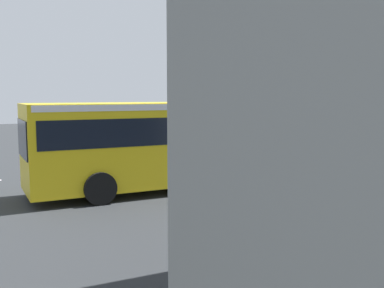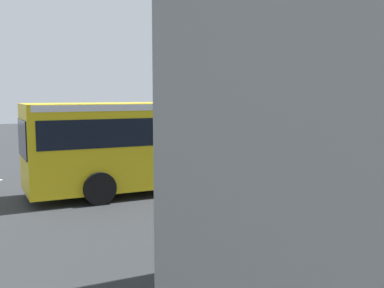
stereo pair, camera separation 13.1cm
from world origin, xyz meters
name	(u,v)px [view 2 (the right image)]	position (x,y,z in m)	size (l,w,h in m)	color
ground	(147,183)	(0.00, 0.00, 0.00)	(80.00, 80.00, 0.00)	#2D3033
city_bus	(188,137)	(-1.15, 1.28, 1.88)	(11.54, 2.85, 3.15)	yellow
pedestrian	(82,152)	(1.62, -3.90, 0.89)	(0.38, 0.38, 1.79)	#2D2D38
traffic_sign	(265,124)	(-7.95, -3.42, 1.89)	(0.08, 0.60, 2.80)	slate
lane_dash_leftmost	(235,162)	(-6.00, -3.27, 0.00)	(2.00, 0.20, 0.01)	silver
lane_dash_left	(162,167)	(-2.00, -3.27, 0.00)	(2.00, 0.20, 0.01)	silver
lane_dash_centre	(77,174)	(2.00, -3.27, 0.00)	(2.00, 0.20, 0.01)	silver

